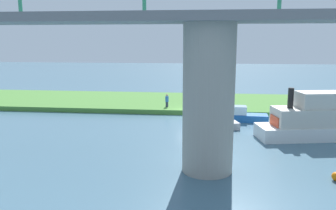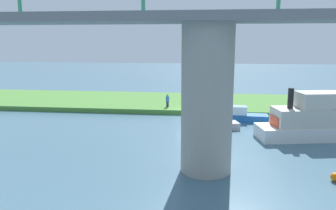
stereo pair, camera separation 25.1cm
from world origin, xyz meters
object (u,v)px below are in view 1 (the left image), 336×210
houseboat_blue (215,124)px  motorboat_red (312,120)px  bridge_pylon (208,99)px  person_on_bank (167,100)px  marker_buoy (336,176)px  riverboat_paddlewheel (242,116)px  mooring_post (215,106)px

houseboat_blue → motorboat_red: bearing=165.6°
bridge_pylon → person_on_bank: (4.33, -16.71, -3.08)m
bridge_pylon → motorboat_red: size_ratio=1.04×
person_on_bank → marker_buoy: bearing=123.1°
bridge_pylon → motorboat_red: bridge_pylon is taller
riverboat_paddlewheel → motorboat_red: bearing=132.3°
mooring_post → marker_buoy: size_ratio=1.52×
person_on_bank → riverboat_paddlewheel: (-7.69, 3.77, -0.68)m
houseboat_blue → marker_buoy: 12.16m
houseboat_blue → mooring_post: bearing=-90.8°
person_on_bank → houseboat_blue: person_on_bank is taller
mooring_post → marker_buoy: 17.69m
mooring_post → riverboat_paddlewheel: 3.86m
person_on_bank → motorboat_red: (-12.47, 9.02, 0.29)m
mooring_post → houseboat_blue: size_ratio=0.19×
person_on_bank → houseboat_blue: bearing=125.1°
motorboat_red → person_on_bank: bearing=-35.9°
bridge_pylon → houseboat_blue: 10.35m
riverboat_paddlewheel → houseboat_blue: bearing=51.3°
mooring_post → riverboat_paddlewheel: size_ratio=0.17×
mooring_post → houseboat_blue: 6.19m
person_on_bank → motorboat_red: size_ratio=0.17×
bridge_pylon → person_on_bank: bridge_pylon is taller
riverboat_paddlewheel → person_on_bank: bearing=-26.1°
riverboat_paddlewheel → mooring_post: bearing=-47.6°
person_on_bank → mooring_post: size_ratio=1.83×
bridge_pylon → mooring_post: 16.16m
marker_buoy → mooring_post: bearing=-69.2°
bridge_pylon → marker_buoy: bearing=173.9°
person_on_bank → houseboat_blue: (-5.01, 7.11, -0.74)m
marker_buoy → riverboat_paddlewheel: bearing=-74.9°
mooring_post → motorboat_red: motorboat_red is taller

